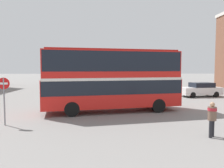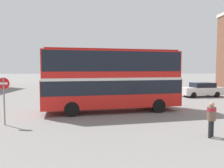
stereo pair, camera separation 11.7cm
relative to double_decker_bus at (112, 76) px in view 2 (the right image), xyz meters
The scene contains 5 objects.
ground_plane 3.21m from the double_decker_bus, 148.59° to the left, with size 240.00×240.00×0.00m, color gray.
double_decker_bus is the anchor object (origin of this frame).
pedestrian_foreground 7.95m from the double_decker_bus, 55.71° to the right, with size 0.58×0.58×1.67m.
parked_car_kerb_near 13.57m from the double_decker_bus, 37.69° to the left, with size 4.91×2.54×1.62m.
no_entry_sign 7.37m from the double_decker_bus, 149.67° to the right, with size 0.67×0.08×2.72m.
Camera 2 is at (0.85, -17.23, 3.24)m, focal length 35.00 mm.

